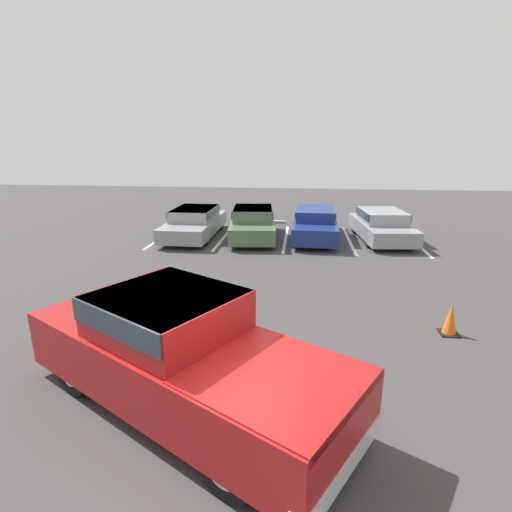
% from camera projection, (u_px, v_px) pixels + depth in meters
% --- Properties ---
extents(ground_plane, '(60.00, 60.00, 0.00)m').
position_uv_depth(ground_plane, '(204.00, 421.00, 5.89)').
color(ground_plane, '#423F3F').
extents(stall_stripe_a, '(0.12, 4.83, 0.01)m').
position_uv_depth(stall_stripe_a, '(165.00, 235.00, 17.42)').
color(stall_stripe_a, white).
rests_on(stall_stripe_a, ground_plane).
extents(stall_stripe_b, '(0.12, 4.83, 0.01)m').
position_uv_depth(stall_stripe_b, '(224.00, 237.00, 17.14)').
color(stall_stripe_b, white).
rests_on(stall_stripe_b, ground_plane).
extents(stall_stripe_c, '(0.12, 4.83, 0.01)m').
position_uv_depth(stall_stripe_c, '(286.00, 238.00, 16.85)').
color(stall_stripe_c, white).
rests_on(stall_stripe_c, ground_plane).
extents(stall_stripe_d, '(0.12, 4.83, 0.01)m').
position_uv_depth(stall_stripe_d, '(349.00, 240.00, 16.57)').
color(stall_stripe_d, white).
rests_on(stall_stripe_d, ground_plane).
extents(stall_stripe_e, '(0.12, 4.83, 0.01)m').
position_uv_depth(stall_stripe_e, '(415.00, 242.00, 16.28)').
color(stall_stripe_e, white).
rests_on(stall_stripe_e, ground_plane).
extents(pickup_truck, '(5.74, 4.51, 1.80)m').
position_uv_depth(pickup_truck, '(183.00, 354.00, 6.02)').
color(pickup_truck, '#A51919').
rests_on(pickup_truck, ground_plane).
extents(parked_sedan_a, '(1.88, 4.79, 1.22)m').
position_uv_depth(parked_sedan_a, '(195.00, 221.00, 17.06)').
color(parked_sedan_a, gray).
rests_on(parked_sedan_a, ground_plane).
extents(parked_sedan_b, '(2.19, 4.43, 1.30)m').
position_uv_depth(parked_sedan_b, '(253.00, 222.00, 16.71)').
color(parked_sedan_b, '#4C6B47').
rests_on(parked_sedan_b, ground_plane).
extents(parked_sedan_c, '(1.85, 4.78, 1.27)m').
position_uv_depth(parked_sedan_c, '(315.00, 222.00, 16.76)').
color(parked_sedan_c, navy).
rests_on(parked_sedan_c, ground_plane).
extents(parked_sedan_d, '(2.22, 4.42, 1.22)m').
position_uv_depth(parked_sedan_d, '(382.00, 224.00, 16.45)').
color(parked_sedan_d, gray).
rests_on(parked_sedan_d, ground_plane).
extents(traffic_cone, '(0.39, 0.39, 0.69)m').
position_uv_depth(traffic_cone, '(451.00, 320.00, 8.46)').
color(traffic_cone, black).
rests_on(traffic_cone, ground_plane).
extents(wheel_stop_curb, '(1.78, 0.20, 0.14)m').
position_uv_depth(wheel_stop_curb, '(267.00, 222.00, 19.93)').
color(wheel_stop_curb, '#B7B2A8').
rests_on(wheel_stop_curb, ground_plane).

